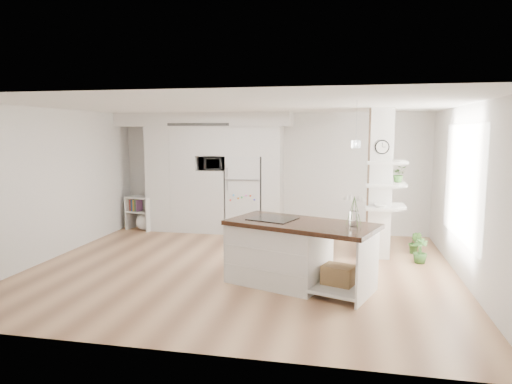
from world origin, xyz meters
The scene contains 14 objects.
floor centered at (0.00, 0.00, 0.00)m, with size 7.00×6.00×0.01m, color tan.
room centered at (0.00, 0.00, 1.86)m, with size 7.04×6.04×2.72m.
cabinet_wall centered at (-1.45, 2.67, 1.51)m, with size 4.00×0.71×2.70m.
refrigerator centered at (-0.53, 2.68, 0.88)m, with size 0.78×0.69×1.75m.
column centered at (2.38, 1.13, 1.35)m, with size 0.69×0.90×2.70m.
window centered at (3.48, 0.30, 1.50)m, with size 2.40×2.40×0.00m, color white.
pendant_light centered at (1.70, 0.15, 2.12)m, with size 0.12×0.12×0.10m, color white.
kitchen_island centered at (0.84, -0.61, 0.50)m, with size 2.38×1.70×1.54m.
bookshelf centered at (-2.97, 2.49, 0.34)m, with size 0.74×0.55×0.78m.
floor_plant_a centered at (3.00, 1.54, 0.21)m, with size 0.24×0.19×0.43m, color #356628.
floor_plant_b centered at (3.00, 0.91, 0.22)m, with size 0.24×0.24×0.43m, color #356628.
microwave centered at (-1.27, 2.62, 1.57)m, with size 0.54×0.37×0.30m, color #2D2D2D.
shelf_plant centered at (2.63, 1.30, 1.52)m, with size 0.27×0.23×0.30m, color #356628.
decor_bowl centered at (2.30, 0.90, 1.00)m, with size 0.22×0.22×0.05m, color white.
Camera 1 is at (1.73, -7.25, 2.29)m, focal length 32.00 mm.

